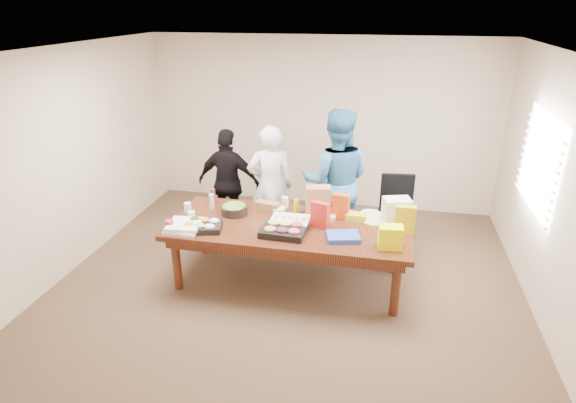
% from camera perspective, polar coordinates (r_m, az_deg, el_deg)
% --- Properties ---
extents(floor, '(5.50, 5.00, 0.02)m').
position_cam_1_polar(floor, '(5.90, 0.17, -9.46)').
color(floor, '#47301E').
rests_on(floor, ground).
extents(ceiling, '(5.50, 5.00, 0.02)m').
position_cam_1_polar(ceiling, '(5.00, 0.21, 17.87)').
color(ceiling, white).
rests_on(ceiling, wall_back).
extents(wall_back, '(5.50, 0.04, 2.70)m').
position_cam_1_polar(wall_back, '(7.66, 4.00, 9.29)').
color(wall_back, beige).
rests_on(wall_back, floor).
extents(wall_front, '(5.50, 0.04, 2.70)m').
position_cam_1_polar(wall_front, '(3.15, -9.23, -12.33)').
color(wall_front, beige).
rests_on(wall_front, floor).
extents(wall_left, '(0.04, 5.00, 2.70)m').
position_cam_1_polar(wall_left, '(6.41, -24.73, 4.49)').
color(wall_left, beige).
rests_on(wall_left, floor).
extents(wall_right, '(0.04, 5.00, 2.70)m').
position_cam_1_polar(wall_right, '(5.49, 29.58, 0.66)').
color(wall_right, beige).
rests_on(wall_right, floor).
extents(window_panel, '(0.03, 1.40, 1.10)m').
position_cam_1_polar(window_panel, '(5.98, 28.04, 4.15)').
color(window_panel, white).
rests_on(window_panel, wall_right).
extents(window_blinds, '(0.04, 1.36, 1.00)m').
position_cam_1_polar(window_blinds, '(5.97, 27.67, 4.19)').
color(window_blinds, beige).
rests_on(window_blinds, wall_right).
extents(conference_table, '(2.80, 1.20, 0.75)m').
position_cam_1_polar(conference_table, '(5.70, 0.17, -6.19)').
color(conference_table, '#4C1C0F').
rests_on(conference_table, floor).
extents(office_chair, '(0.58, 0.58, 1.03)m').
position_cam_1_polar(office_chair, '(6.36, 12.73, -2.17)').
color(office_chair, black).
rests_on(office_chair, floor).
extents(person_center, '(0.71, 0.57, 1.69)m').
position_cam_1_polar(person_center, '(6.40, -2.14, 1.81)').
color(person_center, silver).
rests_on(person_center, floor).
extents(person_right, '(1.00, 0.81, 1.93)m').
position_cam_1_polar(person_right, '(6.27, 5.74, 2.43)').
color(person_right, teal).
rests_on(person_right, floor).
extents(person_left, '(0.93, 0.43, 1.56)m').
position_cam_1_polar(person_left, '(6.76, -7.12, 2.22)').
color(person_left, black).
rests_on(person_left, floor).
extents(veggie_tray, '(0.50, 0.43, 0.07)m').
position_cam_1_polar(veggie_tray, '(5.51, -10.28, -2.95)').
color(veggie_tray, black).
rests_on(veggie_tray, conference_table).
extents(fruit_tray, '(0.51, 0.41, 0.07)m').
position_cam_1_polar(fruit_tray, '(5.31, -0.53, -3.53)').
color(fruit_tray, black).
rests_on(fruit_tray, conference_table).
extents(sheet_cake, '(0.45, 0.34, 0.08)m').
position_cam_1_polar(sheet_cake, '(5.51, 0.24, -2.45)').
color(sheet_cake, white).
rests_on(sheet_cake, conference_table).
extents(salad_bowl, '(0.38, 0.38, 0.11)m').
position_cam_1_polar(salad_bowl, '(5.83, -6.51, -0.99)').
color(salad_bowl, black).
rests_on(salad_bowl, conference_table).
extents(chip_bag_blue, '(0.41, 0.34, 0.05)m').
position_cam_1_polar(chip_bag_blue, '(5.23, 6.65, -4.23)').
color(chip_bag_blue, blue).
rests_on(chip_bag_blue, conference_table).
extents(chip_bag_red, '(0.23, 0.15, 0.31)m').
position_cam_1_polar(chip_bag_red, '(5.42, 3.89, -1.61)').
color(chip_bag_red, red).
rests_on(chip_bag_red, conference_table).
extents(chip_bag_yellow, '(0.23, 0.10, 0.33)m').
position_cam_1_polar(chip_bag_yellow, '(5.41, 13.88, -2.17)').
color(chip_bag_yellow, gold).
rests_on(chip_bag_yellow, conference_table).
extents(chip_bag_orange, '(0.21, 0.11, 0.31)m').
position_cam_1_polar(chip_bag_orange, '(5.67, 6.36, -0.59)').
color(chip_bag_orange, '#D44A11').
rests_on(chip_bag_orange, conference_table).
extents(mayo_jar, '(0.10, 0.10, 0.14)m').
position_cam_1_polar(mayo_jar, '(5.97, -0.38, -0.07)').
color(mayo_jar, silver).
rests_on(mayo_jar, conference_table).
extents(mustard_bottle, '(0.07, 0.07, 0.18)m').
position_cam_1_polar(mustard_bottle, '(5.79, 1.01, -0.59)').
color(mustard_bottle, '#DAC50C').
rests_on(mustard_bottle, conference_table).
extents(dressing_bottle, '(0.08, 0.08, 0.20)m').
position_cam_1_polar(dressing_bottle, '(6.15, -9.03, 0.63)').
color(dressing_bottle, brown).
rests_on(dressing_bottle, conference_table).
extents(ranch_bottle, '(0.08, 0.08, 0.19)m').
position_cam_1_polar(ranch_bottle, '(6.01, -9.17, 0.03)').
color(ranch_bottle, beige).
rests_on(ranch_bottle, conference_table).
extents(banana_bunch, '(0.25, 0.15, 0.08)m').
position_cam_1_polar(banana_bunch, '(5.69, 8.20, -1.81)').
color(banana_bunch, yellow).
rests_on(banana_bunch, conference_table).
extents(bread_loaf, '(0.31, 0.18, 0.12)m').
position_cam_1_polar(bread_loaf, '(5.88, -2.47, -0.59)').
color(bread_loaf, '#96663D').
rests_on(bread_loaf, conference_table).
extents(kraft_bag, '(0.32, 0.23, 0.38)m').
position_cam_1_polar(kraft_bag, '(5.68, 3.64, -0.01)').
color(kraft_bag, '#9D7045').
rests_on(kraft_bag, conference_table).
extents(red_cup, '(0.11, 0.11, 0.12)m').
position_cam_1_polar(red_cup, '(5.54, -14.04, -2.80)').
color(red_cup, red).
rests_on(red_cup, conference_table).
extents(clear_cup_a, '(0.10, 0.10, 0.12)m').
position_cam_1_polar(clear_cup_a, '(5.71, -11.52, -1.77)').
color(clear_cup_a, white).
rests_on(clear_cup_a, conference_table).
extents(clear_cup_b, '(0.11, 0.11, 0.12)m').
position_cam_1_polar(clear_cup_b, '(5.96, -11.96, -0.71)').
color(clear_cup_b, white).
rests_on(clear_cup_b, conference_table).
extents(pizza_box_lower, '(0.37, 0.37, 0.04)m').
position_cam_1_polar(pizza_box_lower, '(5.52, -12.38, -3.19)').
color(pizza_box_lower, white).
rests_on(pizza_box_lower, conference_table).
extents(pizza_box_upper, '(0.40, 0.40, 0.04)m').
position_cam_1_polar(pizza_box_upper, '(5.51, -12.31, -2.73)').
color(pizza_box_upper, white).
rests_on(pizza_box_upper, pizza_box_lower).
extents(plate_a, '(0.27, 0.27, 0.02)m').
position_cam_1_polar(plate_a, '(5.70, 10.29, -2.31)').
color(plate_a, silver).
rests_on(plate_a, conference_table).
extents(plate_b, '(0.27, 0.27, 0.02)m').
position_cam_1_polar(plate_b, '(5.89, 9.90, -1.42)').
color(plate_b, '#EBECCB').
rests_on(plate_b, conference_table).
extents(dip_bowl_a, '(0.15, 0.15, 0.06)m').
position_cam_1_polar(dip_bowl_a, '(5.67, 5.05, -1.89)').
color(dip_bowl_a, beige).
rests_on(dip_bowl_a, conference_table).
extents(dip_bowl_b, '(0.20, 0.20, 0.07)m').
position_cam_1_polar(dip_bowl_b, '(5.83, -1.12, -1.04)').
color(dip_bowl_b, beige).
rests_on(dip_bowl_b, conference_table).
extents(grocery_bag_white, '(0.35, 0.29, 0.33)m').
position_cam_1_polar(grocery_bag_white, '(5.61, 12.91, -1.23)').
color(grocery_bag_white, white).
rests_on(grocery_bag_white, conference_table).
extents(grocery_bag_yellow, '(0.27, 0.20, 0.25)m').
position_cam_1_polar(grocery_bag_yellow, '(5.09, 12.21, -4.20)').
color(grocery_bag_yellow, '#FAFB03').
rests_on(grocery_bag_yellow, conference_table).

